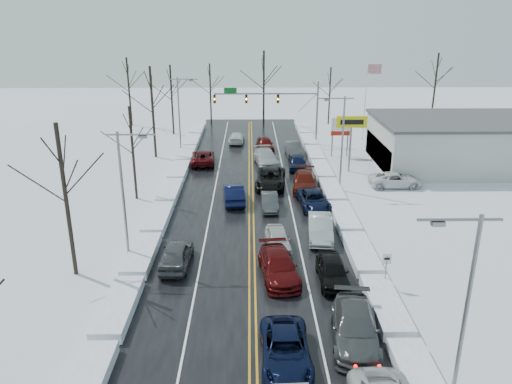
{
  "coord_description": "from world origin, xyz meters",
  "views": [
    {
      "loc": [
        -0.13,
        -35.0,
        16.05
      ],
      "look_at": [
        0.38,
        2.66,
        2.5
      ],
      "focal_mm": 35.0,
      "sensor_mm": 36.0,
      "label": 1
    }
  ],
  "objects_px": {
    "tires_plus_sign": "(351,126)",
    "oncoming_car_0": "(234,202)",
    "flagpole": "(367,96)",
    "traffic_signal_mast": "(278,102)",
    "dealership_building": "(469,142)"
  },
  "relations": [
    {
      "from": "flagpole",
      "to": "tires_plus_sign",
      "type": "bearing_deg",
      "value": -108.44
    },
    {
      "from": "tires_plus_sign",
      "to": "oncoming_car_0",
      "type": "xyz_separation_m",
      "value": [
        -12.07,
        -8.94,
        -4.99
      ]
    },
    {
      "from": "dealership_building",
      "to": "oncoming_car_0",
      "type": "relative_size",
      "value": 4.05
    },
    {
      "from": "traffic_signal_mast",
      "to": "dealership_building",
      "type": "height_order",
      "value": "traffic_signal_mast"
    },
    {
      "from": "oncoming_car_0",
      "to": "flagpole",
      "type": "bearing_deg",
      "value": -131.54
    },
    {
      "from": "flagpole",
      "to": "dealership_building",
      "type": "bearing_deg",
      "value": -53.73
    },
    {
      "from": "dealership_building",
      "to": "flagpole",
      "type": "bearing_deg",
      "value": 126.27
    },
    {
      "from": "tires_plus_sign",
      "to": "dealership_building",
      "type": "distance_m",
      "value": 13.82
    },
    {
      "from": "tires_plus_sign",
      "to": "dealership_building",
      "type": "bearing_deg",
      "value": 8.47
    },
    {
      "from": "dealership_building",
      "to": "oncoming_car_0",
      "type": "xyz_separation_m",
      "value": [
        -25.55,
        -10.95,
        -2.66
      ]
    },
    {
      "from": "dealership_building",
      "to": "tires_plus_sign",
      "type": "bearing_deg",
      "value": -171.53
    },
    {
      "from": "tires_plus_sign",
      "to": "flagpole",
      "type": "xyz_separation_m",
      "value": [
        4.67,
        14.01,
        0.93
      ]
    },
    {
      "from": "flagpole",
      "to": "traffic_signal_mast",
      "type": "bearing_deg",
      "value": -170.27
    },
    {
      "from": "tires_plus_sign",
      "to": "oncoming_car_0",
      "type": "bearing_deg",
      "value": -143.47
    },
    {
      "from": "traffic_signal_mast",
      "to": "tires_plus_sign",
      "type": "xyz_separation_m",
      "value": [
        7.05,
        -12.0,
        -0.49
      ]
    }
  ]
}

